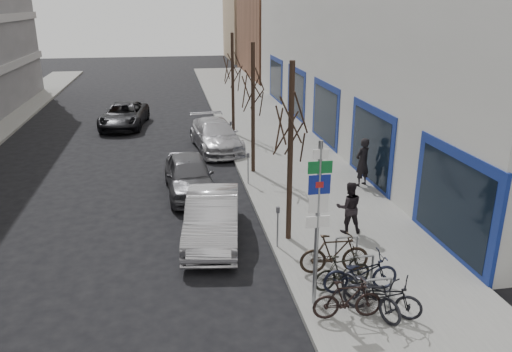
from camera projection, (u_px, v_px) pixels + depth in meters
name	position (u px, v px, depth m)	size (l,w,h in m)	color
ground	(215.00, 318.00, 11.68)	(120.00, 120.00, 0.00)	black
sidewalk_east	(296.00, 170.00, 21.68)	(5.00, 70.00, 0.15)	slate
commercial_building	(491.00, 40.00, 27.65)	(20.00, 32.00, 10.00)	#B7B7B2
brick_building_far	(306.00, 33.00, 49.64)	(12.00, 14.00, 8.00)	brown
tan_building_far	(279.00, 22.00, 63.50)	(13.00, 12.00, 9.00)	#937A5B
highway_sign_pole	(318.00, 215.00, 11.24)	(0.55, 0.10, 4.20)	gray
bike_rack	(361.00, 267.00, 12.63)	(0.66, 2.26, 0.83)	gray
tree_near	(291.00, 111.00, 13.99)	(1.80, 1.80, 5.50)	black
tree_mid	(253.00, 78.00, 20.04)	(1.80, 1.80, 5.50)	black
tree_far	(232.00, 60.00, 26.08)	(1.80, 1.80, 5.50)	black
meter_front	(278.00, 223.00, 14.51)	(0.10, 0.08, 1.27)	gray
meter_mid	(248.00, 165.00, 19.63)	(0.10, 0.08, 1.27)	gray
meter_back	(231.00, 131.00, 24.74)	(0.10, 0.08, 1.27)	gray
bike_near_left	(371.00, 288.00, 11.54)	(0.58, 1.93, 1.18)	black
bike_near_right	(348.00, 299.00, 11.29)	(0.48, 1.63, 0.99)	black
bike_mid_curb	(361.00, 270.00, 12.32)	(0.58, 1.93, 1.18)	black
bike_mid_inner	(343.00, 271.00, 12.48)	(0.47, 1.59, 0.96)	black
bike_far_curb	(382.00, 292.00, 11.43)	(0.55, 1.83, 1.12)	black
bike_far_inner	(334.00, 253.00, 13.18)	(0.56, 1.89, 1.14)	black
parked_car_front	(212.00, 218.00, 15.29)	(1.57, 4.50, 1.48)	#BAB9BF
parked_car_mid	(189.00, 175.00, 19.06)	(1.75, 4.35, 1.48)	#4D4D52
parked_car_back	(216.00, 135.00, 24.76)	(2.05, 5.03, 1.46)	#B8B7BD
lane_car	(124.00, 115.00, 29.28)	(2.32, 5.03, 1.40)	black
pedestrian_near	(362.00, 162.00, 19.38)	(0.70, 0.46, 1.92)	black
pedestrian_far	(349.00, 207.00, 15.45)	(0.62, 0.42, 1.68)	black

